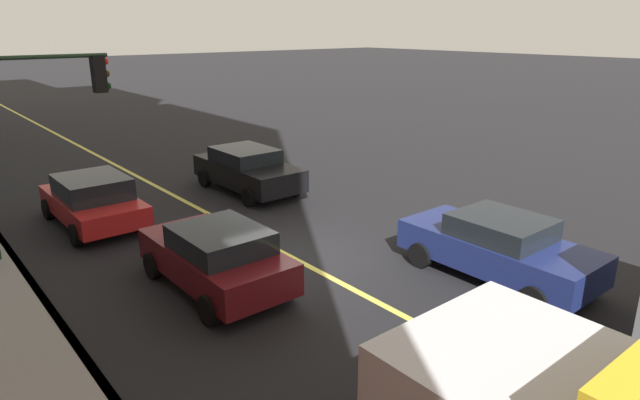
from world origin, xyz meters
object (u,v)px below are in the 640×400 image
object	(u,v)px
car_red	(93,200)
traffic_light_mast	(33,115)
car_black	(247,169)
car_navy	(498,246)
car_maroon	(216,256)

from	to	relation	value
car_red	traffic_light_mast	bearing A→B (deg)	133.14
car_black	car_navy	world-z (taller)	car_black
car_maroon	car_red	world-z (taller)	car_red
car_black	car_navy	size ratio (longest dim) A/B	1.01
car_maroon	traffic_light_mast	xyz separation A→B (m)	(4.38, 2.20, 2.71)
car_black	car_maroon	xyz separation A→B (m)	(-5.84, 4.46, -0.02)
car_red	car_navy	world-z (taller)	car_navy
traffic_light_mast	car_red	bearing A→B (deg)	-46.86
car_maroon	traffic_light_mast	bearing A→B (deg)	26.71
car_navy	traffic_light_mast	bearing A→B (deg)	42.88
car_maroon	car_navy	world-z (taller)	car_navy
car_maroon	car_red	size ratio (longest dim) A/B	0.96
car_maroon	traffic_light_mast	size ratio (longest dim) A/B	0.78
car_maroon	car_navy	size ratio (longest dim) A/B	0.91
car_black	car_red	world-z (taller)	car_black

